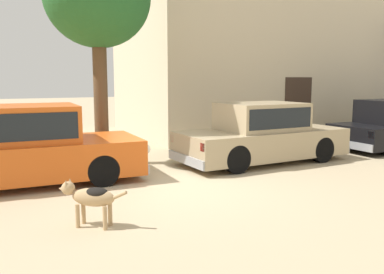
% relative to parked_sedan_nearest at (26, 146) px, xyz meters
% --- Properties ---
extents(ground_plane, '(80.00, 80.00, 0.00)m').
position_rel_parked_sedan_nearest_xyz_m(ground_plane, '(2.60, -1.39, -0.75)').
color(ground_plane, tan).
extents(parked_sedan_nearest, '(4.51, 1.86, 1.54)m').
position_rel_parked_sedan_nearest_xyz_m(parked_sedan_nearest, '(0.00, 0.00, 0.00)').
color(parked_sedan_nearest, '#D15619').
rests_on(parked_sedan_nearest, ground_plane).
extents(parked_sedan_second, '(4.48, 1.95, 1.47)m').
position_rel_parked_sedan_nearest_xyz_m(parked_sedan_second, '(5.40, -0.15, -0.03)').
color(parked_sedan_second, tan).
rests_on(parked_sedan_second, ground_plane).
extents(apartment_block, '(13.46, 6.17, 9.09)m').
position_rel_parked_sedan_nearest_xyz_m(apartment_block, '(10.73, 5.64, 3.79)').
color(apartment_block, beige).
rests_on(apartment_block, ground_plane).
extents(stray_dog_spotted, '(0.86, 0.69, 0.66)m').
position_rel_parked_sedan_nearest_xyz_m(stray_dog_spotted, '(0.66, -2.91, -0.33)').
color(stray_dog_spotted, tan).
rests_on(stray_dog_spotted, ground_plane).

